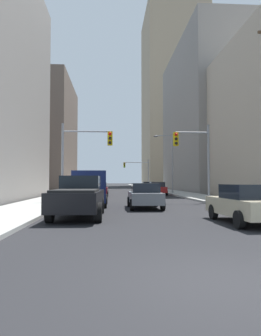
% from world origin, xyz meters
% --- Properties ---
extents(ground_plane, '(400.00, 400.00, 0.00)m').
position_xyz_m(ground_plane, '(0.00, 0.00, 0.00)').
color(ground_plane, black).
extents(sidewalk_left, '(3.56, 160.00, 0.15)m').
position_xyz_m(sidewalk_left, '(-6.77, 50.00, 0.07)').
color(sidewalk_left, '#9E9E99').
rests_on(sidewalk_left, ground).
extents(sidewalk_right, '(3.56, 160.00, 0.15)m').
position_xyz_m(sidewalk_right, '(6.77, 50.00, 0.07)').
color(sidewalk_right, '#9E9E99').
rests_on(sidewalk_right, ground).
extents(pickup_truck_black, '(2.20, 5.46, 1.90)m').
position_xyz_m(pickup_truck_black, '(-3.39, 9.33, 0.93)').
color(pickup_truck_black, black).
rests_on(pickup_truck_black, ground).
extents(cargo_van_navy, '(2.16, 5.25, 2.26)m').
position_xyz_m(cargo_van_navy, '(-3.27, 15.49, 1.29)').
color(cargo_van_navy, '#141E4C').
rests_on(cargo_van_navy, ground).
extents(sedan_beige, '(1.95, 4.26, 1.52)m').
position_xyz_m(sedan_beige, '(3.34, 6.77, 0.77)').
color(sedan_beige, '#C6B793').
rests_on(sedan_beige, ground).
extents(sedan_grey, '(1.95, 4.21, 1.52)m').
position_xyz_m(sedan_grey, '(0.10, 13.51, 0.77)').
color(sedan_grey, slate).
rests_on(sedan_grey, ground).
extents(sedan_maroon, '(1.95, 4.23, 1.52)m').
position_xyz_m(sedan_maroon, '(-3.23, 28.58, 0.77)').
color(sedan_maroon, maroon).
rests_on(sedan_maroon, ground).
extents(sedan_red, '(1.95, 4.25, 1.52)m').
position_xyz_m(sedan_red, '(3.42, 30.61, 0.77)').
color(sedan_red, maroon).
rests_on(sedan_red, ground).
extents(sedan_white, '(1.95, 4.23, 1.52)m').
position_xyz_m(sedan_white, '(3.43, 39.41, 0.77)').
color(sedan_white, white).
rests_on(sedan_white, ground).
extents(traffic_signal_near_left, '(3.84, 0.44, 6.00)m').
position_xyz_m(traffic_signal_near_left, '(-3.95, 18.32, 4.05)').
color(traffic_signal_near_left, gray).
rests_on(traffic_signal_near_left, ground).
extents(traffic_signal_near_right, '(2.84, 0.44, 6.00)m').
position_xyz_m(traffic_signal_near_right, '(4.42, 18.32, 4.00)').
color(traffic_signal_near_right, gray).
rests_on(traffic_signal_near_right, ground).
extents(traffic_signal_far_right, '(5.15, 0.44, 6.00)m').
position_xyz_m(traffic_signal_far_right, '(3.34, 57.01, 4.11)').
color(traffic_signal_far_right, gray).
rests_on(traffic_signal_far_right, ground).
extents(street_lamp_right, '(2.46, 0.32, 7.50)m').
position_xyz_m(street_lamp_right, '(5.30, 32.83, 4.55)').
color(street_lamp_right, gray).
rests_on(street_lamp_right, ground).
extents(building_left_mid_office, '(16.02, 18.31, 19.03)m').
position_xyz_m(building_left_mid_office, '(-16.96, 49.76, 9.51)').
color(building_left_mid_office, '#66564C').
rests_on(building_left_mid_office, ground).
extents(building_right_mid_block, '(17.98, 26.05, 24.02)m').
position_xyz_m(building_right_mid_block, '(17.85, 45.06, 12.01)').
color(building_right_mid_block, gray).
rests_on(building_right_mid_block, ground).
extents(building_right_far_highrise, '(18.13, 24.18, 55.99)m').
position_xyz_m(building_right_far_highrise, '(17.93, 91.72, 27.99)').
color(building_right_far_highrise, tan).
rests_on(building_right_far_highrise, ground).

